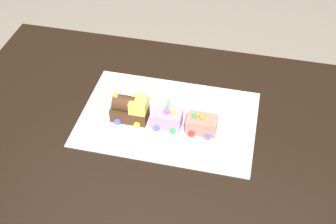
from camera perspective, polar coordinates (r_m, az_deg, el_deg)
name	(u,v)px	position (r m, az deg, el deg)	size (l,w,h in m)	color
dining_table	(147,149)	(1.59, -2.65, -4.74)	(1.40, 1.00, 0.74)	black
cake_board	(168,119)	(1.53, 0.00, -0.86)	(0.60, 0.40, 0.00)	silver
cake_locomotive	(130,109)	(1.50, -4.92, 0.43)	(0.14, 0.08, 0.12)	#472816
cake_car_flatbed_lavender	(167,119)	(1.49, -0.11, -0.84)	(0.10, 0.08, 0.07)	#AD84E0
cake_car_gondola_coral	(202,124)	(1.48, 4.32, -1.55)	(0.10, 0.08, 0.07)	#F27260
birthday_candle	(168,103)	(1.44, 0.05, 1.12)	(0.01, 0.01, 0.06)	#66D872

